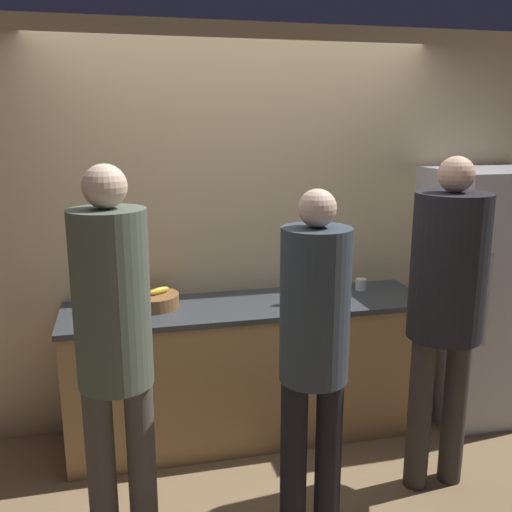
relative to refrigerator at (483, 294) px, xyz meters
name	(u,v)px	position (x,y,z in m)	size (l,w,h in m)	color
ground_plane	(261,460)	(-1.63, -0.29, -0.85)	(14.00, 14.00, 0.00)	#8C704C
wall_back	(238,230)	(-1.63, 0.37, 0.45)	(5.20, 0.06, 2.60)	#D6BC8C
counter	(248,368)	(-1.63, 0.06, -0.40)	(2.28, 0.64, 0.89)	tan
refrigerator	(483,294)	(0.00, 0.00, 0.00)	(0.75, 0.72, 1.70)	#B7B7BC
person_left	(114,340)	(-2.44, -0.88, 0.24)	(0.33, 0.33, 1.84)	#4C4742
person_center	(314,342)	(-1.54, -0.93, 0.16)	(0.32, 0.32, 1.72)	black
person_right	(447,292)	(-0.74, -0.72, 0.28)	(0.39, 0.39, 1.84)	#38332D
fruit_bowl	(153,300)	(-2.22, 0.12, 0.08)	(0.32, 0.32, 0.12)	brown
utensil_crock	(340,279)	(-0.97, 0.19, 0.11)	(0.10, 0.10, 0.30)	#ADA393
bottle_red	(288,296)	(-1.40, -0.03, 0.10)	(0.05, 0.05, 0.15)	red
cup_white	(361,284)	(-0.83, 0.15, 0.08)	(0.07, 0.07, 0.08)	white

